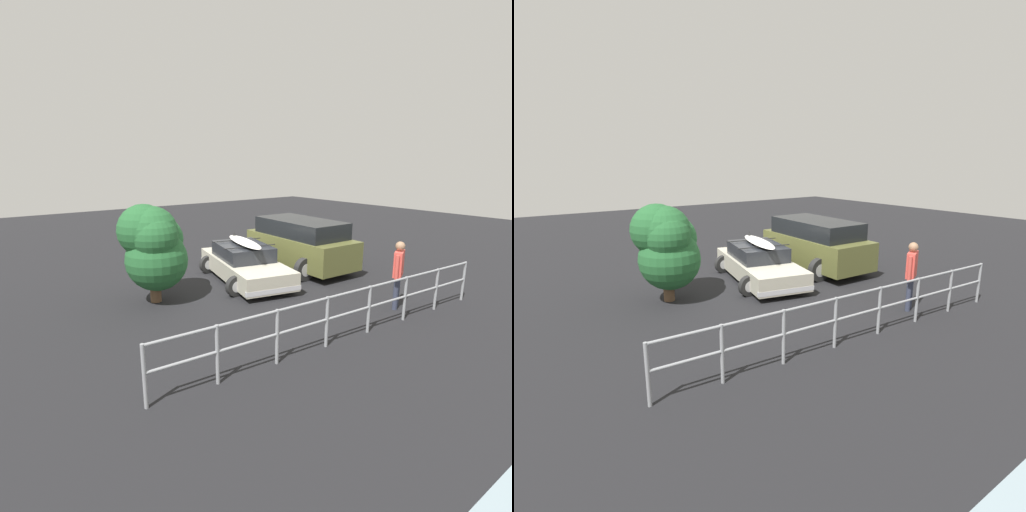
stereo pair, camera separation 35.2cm
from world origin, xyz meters
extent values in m
cube|color=black|center=(0.00, 0.00, -0.01)|extent=(44.00, 44.00, 0.02)
cube|color=#B7B29E|center=(0.04, -0.15, 0.45)|extent=(2.66, 4.67, 0.56)
cube|color=#23262B|center=(0.00, -0.32, 0.96)|extent=(1.94, 2.40, 0.46)
cube|color=silver|center=(0.53, 1.95, 0.29)|extent=(1.72, 0.49, 0.14)
cube|color=silver|center=(-0.45, -2.24, 0.29)|extent=(1.72, 0.49, 0.14)
cylinder|color=black|center=(-0.50, 1.38, 0.31)|extent=(0.61, 0.18, 0.61)
cylinder|color=#B7B7BC|center=(-0.50, 1.38, 0.31)|extent=(0.34, 0.19, 0.34)
cylinder|color=black|center=(1.20, 0.98, 0.31)|extent=(0.61, 0.18, 0.61)
cylinder|color=#B7B7BC|center=(1.20, 0.98, 0.31)|extent=(0.34, 0.19, 0.34)
cylinder|color=black|center=(-1.12, -1.28, 0.31)|extent=(0.61, 0.18, 0.61)
cylinder|color=#B7B7BC|center=(-1.12, -1.28, 0.31)|extent=(0.34, 0.19, 0.34)
cylinder|color=black|center=(0.58, -1.67, 0.31)|extent=(0.61, 0.18, 0.61)
cylinder|color=#B7B7BC|center=(0.58, -1.67, 0.31)|extent=(0.34, 0.19, 0.34)
cylinder|color=black|center=(0.13, 0.24, 1.23)|extent=(1.75, 0.44, 0.03)
cylinder|color=black|center=(-0.13, -0.88, 1.23)|extent=(1.75, 0.44, 0.03)
ellipsoid|color=white|center=(-0.01, -0.24, 1.29)|extent=(1.18, 2.56, 0.09)
cone|color=black|center=(-0.25, -1.21, 1.41)|extent=(0.10, 0.10, 0.14)
cube|color=brown|center=(-2.46, -0.15, 0.75)|extent=(2.00, 4.34, 0.98)
cube|color=black|center=(-2.46, -0.15, 1.53)|extent=(1.82, 3.39, 0.58)
cylinder|color=black|center=(-2.54, -2.39, 0.85)|extent=(0.71, 0.20, 0.70)
cylinder|color=black|center=(-3.37, 1.16, 0.39)|extent=(0.78, 0.22, 0.78)
cylinder|color=#B7B7BC|center=(-3.37, 1.16, 0.39)|extent=(0.43, 0.23, 0.43)
cylinder|color=black|center=(-1.47, 1.10, 0.39)|extent=(0.78, 0.22, 0.78)
cylinder|color=#B7B7BC|center=(-1.47, 1.10, 0.39)|extent=(0.43, 0.23, 0.43)
cylinder|color=black|center=(-3.45, -1.40, 0.39)|extent=(0.78, 0.22, 0.78)
cylinder|color=#B7B7BC|center=(-3.45, -1.40, 0.39)|extent=(0.43, 0.23, 0.43)
cylinder|color=black|center=(-1.56, -1.47, 0.39)|extent=(0.78, 0.22, 0.78)
cylinder|color=#B7B7BC|center=(-1.56, -1.47, 0.39)|extent=(0.43, 0.23, 0.43)
cylinder|color=#33384C|center=(-1.84, 4.35, 0.45)|extent=(0.13, 0.13, 0.91)
cylinder|color=#33384C|center=(-1.62, 4.46, 0.45)|extent=(0.13, 0.13, 0.91)
cube|color=#DB4C42|center=(-1.73, 4.41, 1.25)|extent=(0.57, 0.42, 0.68)
sphere|color=#9E7556|center=(-1.73, 4.41, 1.73)|extent=(0.25, 0.25, 0.25)
cylinder|color=#DB4C42|center=(-2.01, 4.27, 1.22)|extent=(0.09, 0.09, 0.64)
cylinder|color=#DB4C42|center=(-1.45, 4.54, 1.22)|extent=(0.09, 0.09, 0.64)
cylinder|color=gray|center=(-3.80, 5.18, 0.57)|extent=(0.07, 0.07, 1.14)
cylinder|color=gray|center=(-2.48, 5.10, 0.57)|extent=(0.07, 0.07, 1.14)
cylinder|color=gray|center=(-1.16, 5.02, 0.57)|extent=(0.07, 0.07, 1.14)
cylinder|color=gray|center=(0.16, 4.94, 0.57)|extent=(0.07, 0.07, 1.14)
cylinder|color=gray|center=(1.48, 4.86, 0.57)|extent=(0.07, 0.07, 1.14)
cylinder|color=gray|center=(2.80, 4.78, 0.57)|extent=(0.07, 0.07, 1.14)
cylinder|color=gray|center=(4.12, 4.70, 0.57)|extent=(0.07, 0.07, 1.14)
cylinder|color=gray|center=(5.44, 4.62, 0.57)|extent=(0.07, 0.07, 1.14)
cylinder|color=gray|center=(0.82, 4.90, 1.11)|extent=(9.24, 0.62, 0.06)
cylinder|color=gray|center=(0.82, 4.90, 0.63)|extent=(9.24, 0.62, 0.06)
cylinder|color=brown|center=(3.26, -0.02, 0.32)|extent=(0.31, 0.31, 0.63)
sphere|color=#235B2D|center=(2.83, -0.48, 1.69)|extent=(1.34, 1.34, 1.34)
sphere|color=#235B2D|center=(3.30, 0.04, 2.01)|extent=(1.45, 1.45, 1.45)
sphere|color=#235B2D|center=(3.20, 0.04, 1.22)|extent=(1.73, 1.73, 1.73)
sphere|color=#235B2D|center=(3.30, 0.25, 1.91)|extent=(1.27, 1.27, 1.27)
sphere|color=#235B2D|center=(3.44, -0.12, 2.06)|extent=(1.45, 1.45, 1.45)
camera|label=1|loc=(7.48, 10.28, 3.96)|focal=28.00mm
camera|label=2|loc=(7.20, 10.48, 3.96)|focal=28.00mm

